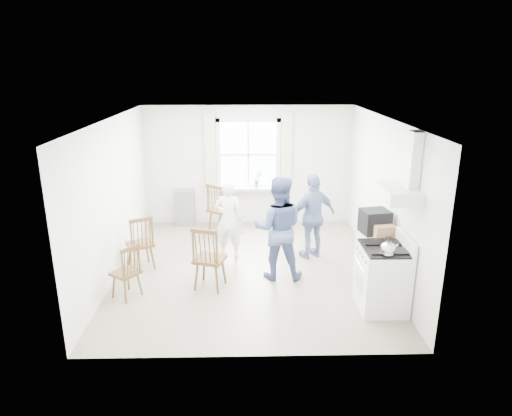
{
  "coord_description": "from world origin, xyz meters",
  "views": [
    {
      "loc": [
        -0.06,
        -7.29,
        3.44
      ],
      "look_at": [
        0.11,
        0.2,
        1.06
      ],
      "focal_mm": 32.0,
      "sensor_mm": 36.0,
      "label": 1
    }
  ],
  "objects_px": {
    "windsor_chair_b": "(207,252)",
    "gas_stove": "(382,277)",
    "windsor_chair_c": "(129,266)",
    "person_right": "(313,216)",
    "windsor_chair_a": "(141,238)",
    "person_mid": "(278,228)",
    "stereo_stack": "(375,221)",
    "low_cabinet": "(374,259)",
    "person_left": "(229,219)"
  },
  "relations": [
    {
      "from": "windsor_chair_b",
      "to": "gas_stove",
      "type": "bearing_deg",
      "value": -12.83
    },
    {
      "from": "windsor_chair_c",
      "to": "person_right",
      "type": "relative_size",
      "value": 0.55
    },
    {
      "from": "windsor_chair_a",
      "to": "windsor_chair_c",
      "type": "xyz_separation_m",
      "value": [
        0.02,
        -0.99,
        -0.07
      ]
    },
    {
      "from": "windsor_chair_a",
      "to": "person_right",
      "type": "xyz_separation_m",
      "value": [
        3.0,
        0.52,
        0.19
      ]
    },
    {
      "from": "person_mid",
      "to": "person_right",
      "type": "distance_m",
      "value": 1.07
    },
    {
      "from": "stereo_stack",
      "to": "person_mid",
      "type": "relative_size",
      "value": 0.27
    },
    {
      "from": "person_right",
      "to": "stereo_stack",
      "type": "bearing_deg",
      "value": 98.63
    },
    {
      "from": "windsor_chair_a",
      "to": "person_mid",
      "type": "relative_size",
      "value": 0.57
    },
    {
      "from": "stereo_stack",
      "to": "windsor_chair_c",
      "type": "height_order",
      "value": "stereo_stack"
    },
    {
      "from": "person_mid",
      "to": "gas_stove",
      "type": "bearing_deg",
      "value": 148.31
    },
    {
      "from": "windsor_chair_b",
      "to": "windsor_chair_c",
      "type": "bearing_deg",
      "value": -168.67
    },
    {
      "from": "gas_stove",
      "to": "windsor_chair_b",
      "type": "height_order",
      "value": "gas_stove"
    },
    {
      "from": "low_cabinet",
      "to": "person_left",
      "type": "height_order",
      "value": "person_left"
    },
    {
      "from": "windsor_chair_c",
      "to": "windsor_chair_b",
      "type": "bearing_deg",
      "value": 11.33
    },
    {
      "from": "person_mid",
      "to": "windsor_chair_c",
      "type": "bearing_deg",
      "value": 21.04
    },
    {
      "from": "low_cabinet",
      "to": "gas_stove",
      "type": "bearing_deg",
      "value": -95.68
    },
    {
      "from": "person_right",
      "to": "low_cabinet",
      "type": "bearing_deg",
      "value": 99.07
    },
    {
      "from": "person_mid",
      "to": "windsor_chair_a",
      "type": "bearing_deg",
      "value": -3.07
    },
    {
      "from": "gas_stove",
      "to": "person_left",
      "type": "height_order",
      "value": "person_left"
    },
    {
      "from": "gas_stove",
      "to": "low_cabinet",
      "type": "distance_m",
      "value": 0.7
    },
    {
      "from": "person_left",
      "to": "stereo_stack",
      "type": "bearing_deg",
      "value": 164.66
    },
    {
      "from": "low_cabinet",
      "to": "stereo_stack",
      "type": "xyz_separation_m",
      "value": [
        -0.03,
        0.03,
        0.63
      ]
    },
    {
      "from": "stereo_stack",
      "to": "person_right",
      "type": "height_order",
      "value": "person_right"
    },
    {
      "from": "low_cabinet",
      "to": "stereo_stack",
      "type": "relative_size",
      "value": 1.91
    },
    {
      "from": "gas_stove",
      "to": "person_right",
      "type": "relative_size",
      "value": 0.71
    },
    {
      "from": "gas_stove",
      "to": "low_cabinet",
      "type": "height_order",
      "value": "gas_stove"
    },
    {
      "from": "low_cabinet",
      "to": "person_mid",
      "type": "height_order",
      "value": "person_mid"
    },
    {
      "from": "windsor_chair_a",
      "to": "windsor_chair_c",
      "type": "distance_m",
      "value": 0.99
    },
    {
      "from": "person_left",
      "to": "person_mid",
      "type": "distance_m",
      "value": 1.22
    },
    {
      "from": "person_left",
      "to": "person_right",
      "type": "relative_size",
      "value": 0.92
    },
    {
      "from": "windsor_chair_b",
      "to": "low_cabinet",
      "type": "bearing_deg",
      "value": 2.41
    },
    {
      "from": "windsor_chair_b",
      "to": "windsor_chair_c",
      "type": "xyz_separation_m",
      "value": [
        -1.15,
        -0.23,
        -0.12
      ]
    },
    {
      "from": "low_cabinet",
      "to": "windsor_chair_a",
      "type": "relative_size",
      "value": 0.91
    },
    {
      "from": "gas_stove",
      "to": "stereo_stack",
      "type": "relative_size",
      "value": 2.38
    },
    {
      "from": "person_mid",
      "to": "person_right",
      "type": "height_order",
      "value": "person_mid"
    },
    {
      "from": "low_cabinet",
      "to": "windsor_chair_c",
      "type": "relative_size",
      "value": 1.03
    },
    {
      "from": "person_right",
      "to": "person_mid",
      "type": "bearing_deg",
      "value": 23.44
    },
    {
      "from": "windsor_chair_a",
      "to": "low_cabinet",
      "type": "bearing_deg",
      "value": -9.55
    },
    {
      "from": "stereo_stack",
      "to": "windsor_chair_c",
      "type": "xyz_separation_m",
      "value": [
        -3.77,
        -0.37,
        -0.55
      ]
    },
    {
      "from": "windsor_chair_b",
      "to": "person_left",
      "type": "relative_size",
      "value": 0.73
    },
    {
      "from": "stereo_stack",
      "to": "person_right",
      "type": "relative_size",
      "value": 0.3
    },
    {
      "from": "stereo_stack",
      "to": "person_left",
      "type": "relative_size",
      "value": 0.33
    },
    {
      "from": "gas_stove",
      "to": "windsor_chair_a",
      "type": "xyz_separation_m",
      "value": [
        -3.76,
        1.34,
        0.12
      ]
    },
    {
      "from": "windsor_chair_b",
      "to": "person_left",
      "type": "xyz_separation_m",
      "value": [
        0.3,
        1.33,
        0.08
      ]
    },
    {
      "from": "person_mid",
      "to": "stereo_stack",
      "type": "bearing_deg",
      "value": 171.95
    },
    {
      "from": "stereo_stack",
      "to": "person_left",
      "type": "height_order",
      "value": "person_left"
    },
    {
      "from": "low_cabinet",
      "to": "windsor_chair_c",
      "type": "bearing_deg",
      "value": -174.86
    },
    {
      "from": "windsor_chair_c",
      "to": "person_right",
      "type": "height_order",
      "value": "person_right"
    },
    {
      "from": "stereo_stack",
      "to": "windsor_chair_b",
      "type": "bearing_deg",
      "value": -177.01
    },
    {
      "from": "windsor_chair_b",
      "to": "person_mid",
      "type": "bearing_deg",
      "value": 22.09
    }
  ]
}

